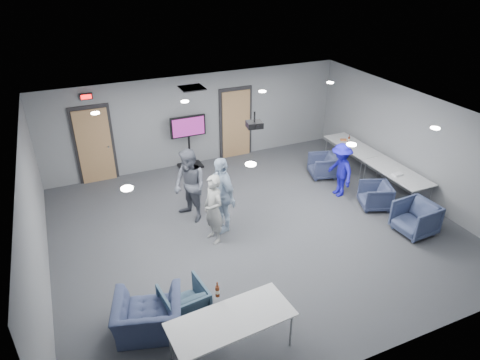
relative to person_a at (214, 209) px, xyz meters
name	(u,v)px	position (x,y,z in m)	size (l,w,h in m)	color
floor	(255,228)	(1.04, 0.03, -0.81)	(9.00, 9.00, 0.00)	#3B3E43
ceiling	(258,120)	(1.04, 0.03, 1.89)	(9.00, 9.00, 0.00)	silver
wall_back	(198,120)	(1.04, 4.03, 0.54)	(9.00, 0.02, 2.70)	slate
wall_front	(377,296)	(1.04, -3.97, 0.54)	(9.00, 0.02, 2.70)	slate
wall_left	(35,224)	(-3.46, 0.03, 0.54)	(0.02, 8.00, 2.70)	slate
wall_right	(414,145)	(5.54, 0.03, 0.54)	(0.02, 8.00, 2.70)	slate
door_left	(95,146)	(-1.96, 3.98, 0.26)	(1.06, 0.17, 2.24)	black
door_right	(236,124)	(2.24, 3.98, 0.26)	(1.06, 0.17, 2.24)	black
exit_sign	(86,97)	(-1.96, 3.96, 1.64)	(0.32, 0.08, 0.16)	black
hvac_diffuser	(192,88)	(0.54, 2.83, 1.88)	(0.60, 0.60, 0.03)	black
downlights	(258,120)	(1.04, 0.03, 1.88)	(6.18, 3.78, 0.02)	white
person_a	(214,209)	(0.00, 0.00, 0.00)	(0.59, 0.39, 1.61)	gray
person_b	(190,186)	(-0.20, 1.05, 0.09)	(0.88, 0.68, 1.80)	#525763
person_c	(221,194)	(0.33, 0.37, 0.10)	(1.06, 0.44, 1.82)	#A2B7D0
person_d	(340,170)	(3.74, 0.59, -0.08)	(0.94, 0.54, 1.46)	#1C1AAA
chair_right_a	(323,166)	(3.94, 1.65, -0.48)	(0.71, 0.73, 0.66)	#353D5C
chair_right_b	(375,196)	(4.20, -0.32, -0.48)	(0.70, 0.72, 0.65)	#343C5A
chair_right_c	(415,218)	(4.31, -1.56, -0.43)	(0.81, 0.83, 0.76)	#3B4666
chair_front_a	(184,303)	(-1.30, -1.97, -0.46)	(0.74, 0.76, 0.69)	#3C5468
chair_front_b	(149,317)	(-1.94, -2.04, -0.45)	(1.11, 0.97, 0.72)	#384161
table_right_a	(352,146)	(5.04, 1.80, -0.12)	(0.77, 1.85, 0.73)	silver
table_right_b	(398,173)	(5.04, -0.10, -0.12)	(0.79, 1.90, 0.73)	silver
table_front_left	(231,321)	(-0.83, -2.97, -0.12)	(2.03, 0.96, 0.73)	silver
bottle_front	(217,291)	(-0.84, -2.43, 0.03)	(0.08, 0.08, 0.29)	#5D2410
bottle_right	(349,139)	(5.06, 2.02, 0.01)	(0.06, 0.06, 0.23)	#5D2410
snack_box	(343,140)	(4.99, 2.18, -0.06)	(0.18, 0.12, 0.04)	#CC6633
wrapper	(397,174)	(4.89, -0.24, -0.05)	(0.24, 0.16, 0.05)	silver
tv_stand	(189,139)	(0.65, 3.77, 0.10)	(1.04, 0.50, 1.60)	black
projector	(255,124)	(1.20, 0.51, 1.60)	(0.38, 0.36, 0.36)	black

